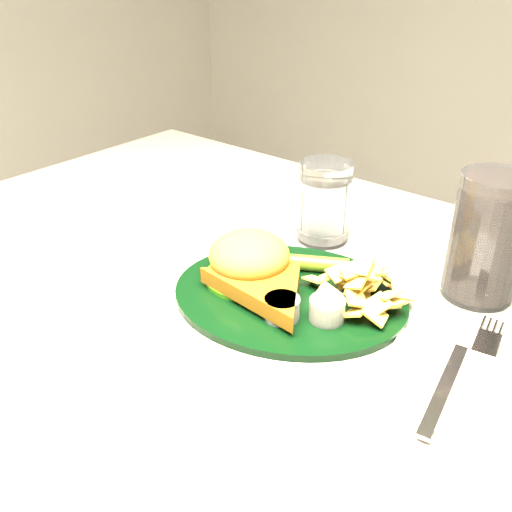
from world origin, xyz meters
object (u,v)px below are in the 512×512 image
(water_glass, at_px, (324,202))
(fork_napkin, at_px, (449,382))
(dinner_plate, at_px, (290,276))
(cola_glass, at_px, (487,238))
(table, at_px, (266,496))

(water_glass, relative_size, fork_napkin, 0.62)
(dinner_plate, relative_size, cola_glass, 1.82)
(table, distance_m, dinner_plate, 0.41)
(table, relative_size, water_glass, 10.40)
(cola_glass, bearing_deg, fork_napkin, -76.95)
(table, xyz_separation_m, dinner_plate, (0.03, 0.00, 0.41))
(cola_glass, bearing_deg, dinner_plate, -138.05)
(cola_glass, bearing_deg, water_glass, 178.84)
(table, height_order, water_glass, water_glass)
(table, bearing_deg, water_glass, 100.34)
(fork_napkin, bearing_deg, water_glass, 136.30)
(water_glass, xyz_separation_m, cola_glass, (0.23, -0.00, 0.02))
(water_glass, distance_m, cola_glass, 0.23)
(cola_glass, bearing_deg, table, -141.60)
(dinner_plate, xyz_separation_m, cola_glass, (0.17, 0.15, 0.05))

